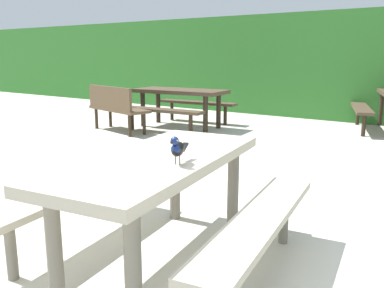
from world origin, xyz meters
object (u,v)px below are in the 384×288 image
object	(u,v)px
picnic_table_foreground	(159,183)
picnic_table_mid_right	(180,99)
bird_grackle	(177,148)
park_bench_side	(115,105)

from	to	relation	value
picnic_table_foreground	picnic_table_mid_right	distance (m)	5.39
picnic_table_foreground	picnic_table_mid_right	xyz separation A→B (m)	(-3.10, 4.42, 0.00)
picnic_table_foreground	bird_grackle	distance (m)	0.39
bird_grackle	park_bench_side	distance (m)	5.27
park_bench_side	bird_grackle	bearing A→B (deg)	-40.57
picnic_table_mid_right	picnic_table_foreground	bearing A→B (deg)	-54.96
park_bench_side	picnic_table_mid_right	bearing A→B (deg)	58.96
picnic_table_mid_right	park_bench_side	distance (m)	1.29
picnic_table_foreground	bird_grackle	bearing A→B (deg)	-23.77
picnic_table_foreground	park_bench_side	distance (m)	5.01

